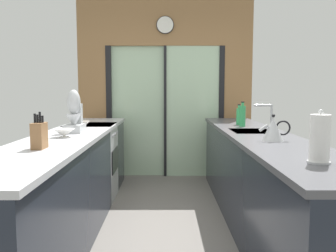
{
  "coord_description": "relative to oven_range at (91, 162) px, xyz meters",
  "views": [
    {
      "loc": [
        0.01,
        -3.04,
        1.34
      ],
      "look_at": [
        0.03,
        0.65,
        0.96
      ],
      "focal_mm": 37.85,
      "sensor_mm": 36.0,
      "label": 1
    }
  ],
  "objects": [
    {
      "name": "back_wall_unit",
      "position": [
        0.91,
        1.15,
        1.07
      ],
      "size": [
        2.64,
        0.12,
        2.7
      ],
      "color": "olive",
      "rests_on": "ground_plane"
    },
    {
      "name": "kettle",
      "position": [
        1.8,
        -1.42,
        0.56
      ],
      "size": [
        0.26,
        0.17,
        0.22
      ],
      "color": "#B7BABC",
      "rests_on": "right_counter_run"
    },
    {
      "name": "mixing_bowl_far",
      "position": [
        0.02,
        -0.46,
        0.51
      ],
      "size": [
        0.15,
        0.15,
        0.08
      ],
      "color": "gray",
      "rests_on": "left_counter_run"
    },
    {
      "name": "stand_mixer",
      "position": [
        0.02,
        -0.81,
        0.63
      ],
      "size": [
        0.17,
        0.27,
        0.42
      ],
      "color": "#B7BABC",
      "rests_on": "left_counter_run"
    },
    {
      "name": "right_counter_run",
      "position": [
        1.82,
        -0.95,
        0.01
      ],
      "size": [
        0.62,
        3.8,
        0.92
      ],
      "color": "#1E232D",
      "rests_on": "ground_plane"
    },
    {
      "name": "sink_faucet",
      "position": [
        1.97,
        -0.7,
        0.65
      ],
      "size": [
        0.19,
        0.02,
        0.27
      ],
      "color": "#B7BABC",
      "rests_on": "right_counter_run"
    },
    {
      "name": "oven_range",
      "position": [
        0.0,
        0.0,
        0.0
      ],
      "size": [
        0.6,
        0.6,
        0.92
      ],
      "color": "#B7BABC",
      "rests_on": "ground_plane"
    },
    {
      "name": "mixing_bowl_near",
      "position": [
        0.02,
        -1.18,
        0.5
      ],
      "size": [
        0.19,
        0.19,
        0.07
      ],
      "color": "silver",
      "rests_on": "left_counter_run"
    },
    {
      "name": "knife_block",
      "position": [
        0.02,
        -1.79,
        0.56
      ],
      "size": [
        0.08,
        0.14,
        0.26
      ],
      "color": "brown",
      "rests_on": "left_counter_run"
    },
    {
      "name": "soap_bottle_far",
      "position": [
        1.8,
        -0.06,
        0.57
      ],
      "size": [
        0.06,
        0.06,
        0.25
      ],
      "color": "#339E56",
      "rests_on": "right_counter_run"
    },
    {
      "name": "ground_plane",
      "position": [
        0.91,
        -0.65,
        -0.47
      ],
      "size": [
        5.04,
        7.6,
        0.02
      ],
      "primitive_type": "cube",
      "color": "slate"
    },
    {
      "name": "left_counter_run",
      "position": [
        -0.0,
        -1.12,
        0.01
      ],
      "size": [
        0.62,
        3.8,
        0.92
      ],
      "color": "#1E232D",
      "rests_on": "ground_plane"
    },
    {
      "name": "soap_bottle_near",
      "position": [
        1.8,
        -0.25,
        0.59
      ],
      "size": [
        0.07,
        0.07,
        0.29
      ],
      "color": "#339E56",
      "rests_on": "right_counter_run"
    },
    {
      "name": "paper_towel_roll",
      "position": [
        1.8,
        -2.3,
        0.6
      ],
      "size": [
        0.13,
        0.13,
        0.31
      ],
      "color": "#B7BABC",
      "rests_on": "right_counter_run"
    }
  ]
}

